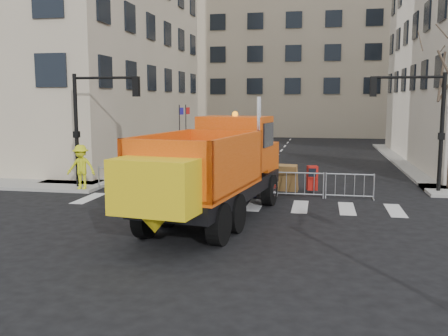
% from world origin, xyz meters
% --- Properties ---
extents(ground, '(120.00, 120.00, 0.00)m').
position_xyz_m(ground, '(0.00, 0.00, 0.00)').
color(ground, black).
rests_on(ground, ground).
extents(sidewalk_back, '(64.00, 5.00, 0.15)m').
position_xyz_m(sidewalk_back, '(0.00, 8.50, 0.07)').
color(sidewalk_back, gray).
rests_on(sidewalk_back, ground).
extents(building_far, '(30.00, 18.00, 24.00)m').
position_xyz_m(building_far, '(0.00, 52.00, 12.00)').
color(building_far, tan).
rests_on(building_far, ground).
extents(traffic_light_left, '(0.18, 0.18, 5.40)m').
position_xyz_m(traffic_light_left, '(-8.00, 7.50, 2.70)').
color(traffic_light_left, black).
rests_on(traffic_light_left, ground).
extents(traffic_light_right, '(0.18, 0.18, 5.40)m').
position_xyz_m(traffic_light_right, '(8.50, 9.50, 2.70)').
color(traffic_light_right, black).
rests_on(traffic_light_right, ground).
extents(crowd_barriers, '(12.60, 0.60, 1.10)m').
position_xyz_m(crowd_barriers, '(-0.75, 7.60, 0.55)').
color(crowd_barriers, '#9EA0A5').
rests_on(crowd_barriers, ground).
extents(plow_truck, '(4.65, 11.41, 4.31)m').
position_xyz_m(plow_truck, '(-0.38, 2.56, 1.91)').
color(plow_truck, black).
rests_on(plow_truck, ground).
extents(cop_a, '(0.76, 0.58, 1.87)m').
position_xyz_m(cop_a, '(0.28, 7.00, 0.93)').
color(cop_a, black).
rests_on(cop_a, ground).
extents(cop_b, '(0.80, 0.64, 1.62)m').
position_xyz_m(cop_b, '(0.20, 7.00, 0.81)').
color(cop_b, black).
rests_on(cop_b, ground).
extents(cop_c, '(0.67, 1.04, 1.64)m').
position_xyz_m(cop_c, '(-0.65, 7.00, 0.82)').
color(cop_c, black).
rests_on(cop_c, ground).
extents(worker, '(1.36, 0.83, 2.03)m').
position_xyz_m(worker, '(-7.47, 6.80, 1.17)').
color(worker, yellow).
rests_on(worker, sidewalk_back).
extents(newspaper_box, '(0.53, 0.49, 1.10)m').
position_xyz_m(newspaper_box, '(2.90, 8.56, 0.70)').
color(newspaper_box, '#AE140D').
rests_on(newspaper_box, sidewalk_back).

